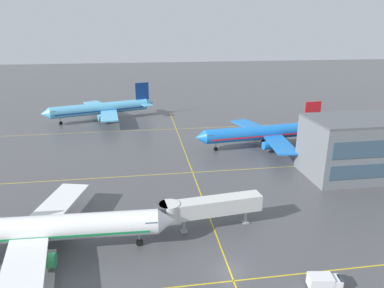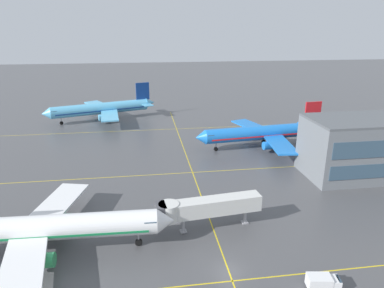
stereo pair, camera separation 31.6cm
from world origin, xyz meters
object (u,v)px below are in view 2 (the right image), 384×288
object	(u,v)px
airliner_third_row	(102,108)
service_truck_catering	(323,282)
airliner_second_row	(264,133)
jet_bridge	(201,208)
airliner_front_gate	(45,228)

from	to	relation	value
airliner_third_row	service_truck_catering	world-z (taller)	airliner_third_row
airliner_second_row	airliner_third_row	bearing A→B (deg)	142.28
service_truck_catering	jet_bridge	bearing A→B (deg)	129.11
service_truck_catering	jet_bridge	xyz separation A→B (m)	(-13.14, 16.16, 2.88)
airliner_third_row	service_truck_catering	size ratio (longest dim) A/B	9.12
airliner_second_row	service_truck_catering	distance (m)	56.29
jet_bridge	airliner_front_gate	bearing A→B (deg)	-173.88
airliner_front_gate	airliner_second_row	size ratio (longest dim) A/B	0.96
airliner_front_gate	airliner_third_row	bearing A→B (deg)	89.58
airliner_third_row	airliner_front_gate	bearing A→B (deg)	-90.42
airliner_third_row	jet_bridge	bearing A→B (deg)	-72.91
airliner_third_row	airliner_second_row	bearing A→B (deg)	-37.72
airliner_third_row	service_truck_catering	distance (m)	98.99
airliner_third_row	jet_bridge	world-z (taller)	airliner_third_row
airliner_second_row	jet_bridge	world-z (taller)	airliner_second_row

